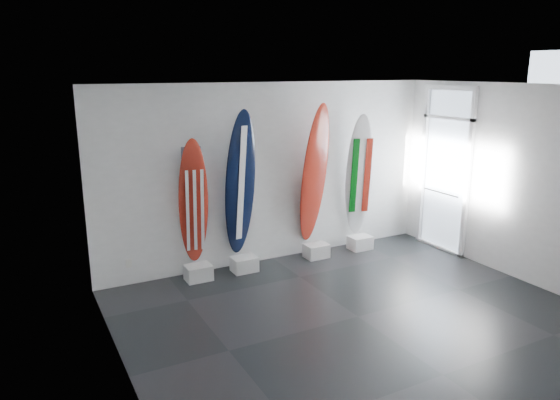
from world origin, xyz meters
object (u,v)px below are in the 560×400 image
surfboard_swiss (314,175)px  surfboard_italy (359,176)px  surfboard_navy (240,184)px  surfboard_usa (193,202)px

surfboard_swiss → surfboard_italy: surfboard_swiss is taller
surfboard_swiss → surfboard_italy: (0.94, 0.00, -0.11)m
surfboard_navy → surfboard_usa: bearing=172.9°
surfboard_navy → surfboard_italy: 2.32m
surfboard_usa → surfboard_navy: size_ratio=0.83×
surfboard_swiss → surfboard_usa: bearing=168.2°
surfboard_italy → surfboard_navy: bearing=-162.9°
surfboard_navy → surfboard_swiss: bearing=-7.1°
surfboard_navy → surfboard_italy: surfboard_navy is taller
surfboard_swiss → surfboard_italy: 0.95m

